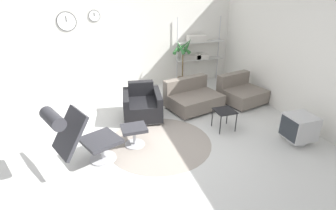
{
  "coord_description": "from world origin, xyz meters",
  "views": [
    {
      "loc": [
        -1.08,
        -4.13,
        2.63
      ],
      "look_at": [
        0.34,
        0.24,
        0.55
      ],
      "focal_mm": 28.0,
      "sensor_mm": 36.0,
      "label": 1
    }
  ],
  "objects_px": {
    "shelf_unit": "(197,49)",
    "couch_low": "(192,98)",
    "armchair_red": "(142,106)",
    "lounge_chair": "(78,133)",
    "potted_plant": "(183,66)",
    "couch_second": "(241,93)",
    "side_table": "(225,113)",
    "ottoman": "(134,132)",
    "crt_television": "(299,128)"
  },
  "relations": [
    {
      "from": "lounge_chair",
      "to": "crt_television",
      "type": "relative_size",
      "value": 2.16
    },
    {
      "from": "armchair_red",
      "to": "side_table",
      "type": "bearing_deg",
      "value": 153.87
    },
    {
      "from": "side_table",
      "to": "couch_low",
      "type": "bearing_deg",
      "value": 100.29
    },
    {
      "from": "crt_television",
      "to": "potted_plant",
      "type": "xyz_separation_m",
      "value": [
        -0.98,
        3.4,
        0.32
      ]
    },
    {
      "from": "side_table",
      "to": "crt_television",
      "type": "relative_size",
      "value": 0.77
    },
    {
      "from": "armchair_red",
      "to": "shelf_unit",
      "type": "height_order",
      "value": "shelf_unit"
    },
    {
      "from": "lounge_chair",
      "to": "couch_low",
      "type": "height_order",
      "value": "lounge_chair"
    },
    {
      "from": "side_table",
      "to": "potted_plant",
      "type": "height_order",
      "value": "potted_plant"
    },
    {
      "from": "lounge_chair",
      "to": "couch_second",
      "type": "bearing_deg",
      "value": 88.23
    },
    {
      "from": "couch_second",
      "to": "couch_low",
      "type": "bearing_deg",
      "value": -15.93
    },
    {
      "from": "side_table",
      "to": "crt_television",
      "type": "xyz_separation_m",
      "value": [
        1.06,
        -0.85,
        -0.08
      ]
    },
    {
      "from": "armchair_red",
      "to": "couch_second",
      "type": "bearing_deg",
      "value": -169.36
    },
    {
      "from": "ottoman",
      "to": "side_table",
      "type": "distance_m",
      "value": 1.83
    },
    {
      "from": "side_table",
      "to": "crt_television",
      "type": "bearing_deg",
      "value": -38.87
    },
    {
      "from": "ottoman",
      "to": "couch_low",
      "type": "relative_size",
      "value": 0.33
    },
    {
      "from": "side_table",
      "to": "potted_plant",
      "type": "distance_m",
      "value": 2.56
    },
    {
      "from": "couch_low",
      "to": "couch_second",
      "type": "relative_size",
      "value": 1.2
    },
    {
      "from": "ottoman",
      "to": "potted_plant",
      "type": "relative_size",
      "value": 0.31
    },
    {
      "from": "potted_plant",
      "to": "couch_low",
      "type": "bearing_deg",
      "value": -101.4
    },
    {
      "from": "lounge_chair",
      "to": "ottoman",
      "type": "distance_m",
      "value": 1.06
    },
    {
      "from": "lounge_chair",
      "to": "couch_second",
      "type": "xyz_separation_m",
      "value": [
        3.8,
        1.5,
        -0.39
      ]
    },
    {
      "from": "armchair_red",
      "to": "potted_plant",
      "type": "bearing_deg",
      "value": -125.6
    },
    {
      "from": "armchair_red",
      "to": "couch_low",
      "type": "height_order",
      "value": "armchair_red"
    },
    {
      "from": "ottoman",
      "to": "side_table",
      "type": "height_order",
      "value": "side_table"
    },
    {
      "from": "armchair_red",
      "to": "shelf_unit",
      "type": "relative_size",
      "value": 0.53
    },
    {
      "from": "lounge_chair",
      "to": "ottoman",
      "type": "bearing_deg",
      "value": 90.0
    },
    {
      "from": "shelf_unit",
      "to": "lounge_chair",
      "type": "bearing_deg",
      "value": -136.22
    },
    {
      "from": "side_table",
      "to": "shelf_unit",
      "type": "height_order",
      "value": "shelf_unit"
    },
    {
      "from": "couch_second",
      "to": "side_table",
      "type": "height_order",
      "value": "couch_second"
    },
    {
      "from": "crt_television",
      "to": "couch_low",
      "type": "bearing_deg",
      "value": 32.88
    },
    {
      "from": "armchair_red",
      "to": "couch_second",
      "type": "distance_m",
      "value": 2.5
    },
    {
      "from": "lounge_chair",
      "to": "potted_plant",
      "type": "relative_size",
      "value": 0.82
    },
    {
      "from": "armchair_red",
      "to": "shelf_unit",
      "type": "bearing_deg",
      "value": -130.02
    },
    {
      "from": "ottoman",
      "to": "shelf_unit",
      "type": "relative_size",
      "value": 0.24
    },
    {
      "from": "shelf_unit",
      "to": "side_table",
      "type": "bearing_deg",
      "value": -102.34
    },
    {
      "from": "ottoman",
      "to": "couch_second",
      "type": "bearing_deg",
      "value": 20.99
    },
    {
      "from": "shelf_unit",
      "to": "couch_low",
      "type": "bearing_deg",
      "value": -116.2
    },
    {
      "from": "lounge_chair",
      "to": "crt_television",
      "type": "bearing_deg",
      "value": 60.19
    },
    {
      "from": "crt_television",
      "to": "shelf_unit",
      "type": "xyz_separation_m",
      "value": [
        -0.45,
        3.64,
        0.71
      ]
    },
    {
      "from": "couch_low",
      "to": "couch_second",
      "type": "xyz_separation_m",
      "value": [
        1.27,
        -0.05,
        -0.0
      ]
    },
    {
      "from": "lounge_chair",
      "to": "armchair_red",
      "type": "relative_size",
      "value": 1.17
    },
    {
      "from": "lounge_chair",
      "to": "couch_low",
      "type": "relative_size",
      "value": 0.87
    },
    {
      "from": "couch_low",
      "to": "crt_television",
      "type": "height_order",
      "value": "couch_low"
    },
    {
      "from": "couch_low",
      "to": "couch_second",
      "type": "bearing_deg",
      "value": 164.07
    },
    {
      "from": "lounge_chair",
      "to": "shelf_unit",
      "type": "height_order",
      "value": "shelf_unit"
    },
    {
      "from": "potted_plant",
      "to": "side_table",
      "type": "bearing_deg",
      "value": -91.81
    },
    {
      "from": "couch_low",
      "to": "side_table",
      "type": "height_order",
      "value": "couch_low"
    },
    {
      "from": "armchair_red",
      "to": "ottoman",
      "type": "bearing_deg",
      "value": 78.52
    },
    {
      "from": "potted_plant",
      "to": "couch_second",
      "type": "bearing_deg",
      "value": -56.2
    },
    {
      "from": "side_table",
      "to": "potted_plant",
      "type": "bearing_deg",
      "value": 88.19
    }
  ]
}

